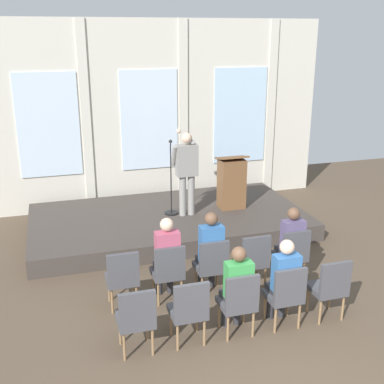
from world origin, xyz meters
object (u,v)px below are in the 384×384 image
at_px(mic_stand, 171,198).
at_px(chair_r1_c2, 239,300).
at_px(chair_r1_c3, 286,293).
at_px(audience_r1_c3, 284,278).
at_px(chair_r0_c3, 253,258).
at_px(audience_r0_c4, 291,240).
at_px(chair_r0_c1, 168,270).
at_px(chair_r0_c4, 292,253).
at_px(lectern, 232,182).
at_px(chair_r1_c0, 136,317).
at_px(chair_r0_c0, 122,276).
at_px(chair_r1_c1, 189,308).
at_px(audience_r1_c2, 237,285).
at_px(speaker, 186,168).
at_px(audience_r0_c2, 210,249).
at_px(chair_r1_c4, 330,286).
at_px(audience_r0_c1, 167,255).
at_px(chair_r0_c2, 212,264).

distance_m(mic_stand, chair_r1_c2, 3.87).
relative_size(chair_r1_c3, audience_r1_c3, 0.73).
height_order(chair_r0_c3, audience_r0_c4, audience_r0_c4).
bearing_deg(audience_r0_c4, chair_r0_c1, -177.69).
distance_m(chair_r0_c4, audience_r1_c3, 1.25).
xyz_separation_m(lectern, chair_r1_c0, (-2.75, -3.88, -0.36)).
relative_size(chair_r0_c1, chair_r1_c2, 1.00).
bearing_deg(audience_r0_c4, chair_r0_c0, -178.26).
distance_m(chair_r1_c1, audience_r1_c2, 0.71).
height_order(chair_r0_c3, chair_r1_c2, same).
height_order(chair_r1_c0, chair_r1_c1, same).
bearing_deg(chair_r1_c3, chair_r0_c4, 58.34).
distance_m(chair_r0_c3, audience_r1_c3, 1.05).
height_order(speaker, chair_r0_c0, speaker).
xyz_separation_m(audience_r0_c2, chair_r1_c4, (1.37, -1.19, -0.22)).
bearing_deg(chair_r0_c0, chair_r1_c0, -90.00).
distance_m(chair_r0_c3, chair_r1_c2, 1.31).
relative_size(chair_r1_c1, chair_r1_c4, 1.00).
relative_size(audience_r0_c2, chair_r1_c0, 1.44).
distance_m(mic_stand, chair_r0_c1, 2.86).
xyz_separation_m(chair_r0_c0, audience_r0_c2, (1.37, 0.08, 0.22)).
bearing_deg(chair_r1_c4, audience_r0_c1, 149.90).
bearing_deg(chair_r1_c2, chair_r0_c3, 58.34).
xyz_separation_m(chair_r0_c2, chair_r1_c2, (0.00, -1.11, 0.00)).
relative_size(mic_stand, chair_r0_c2, 1.65).
bearing_deg(audience_r1_c3, chair_r0_c0, 153.41).
bearing_deg(chair_r0_c3, chair_r1_c3, -90.00).
xyz_separation_m(speaker, mic_stand, (-0.29, 0.13, -0.66)).
xyz_separation_m(chair_r0_c4, chair_r1_c2, (-1.37, -1.11, 0.00)).
height_order(lectern, chair_r0_c3, lectern).
relative_size(audience_r0_c2, chair_r0_c4, 1.44).
bearing_deg(audience_r1_c2, chair_r1_c0, -176.53).
bearing_deg(chair_r1_c0, speaker, 65.24).
distance_m(chair_r0_c0, chair_r0_c2, 1.37).
bearing_deg(chair_r0_c2, chair_r1_c4, -39.04).
bearing_deg(mic_stand, chair_r0_c3, -77.27).
relative_size(speaker, chair_r0_c3, 1.81).
height_order(chair_r1_c0, audience_r1_c2, audience_r1_c2).
bearing_deg(lectern, chair_r1_c4, -90.08).
height_order(chair_r0_c4, audience_r0_c4, audience_r0_c4).
bearing_deg(chair_r1_c1, audience_r1_c3, 3.45).
bearing_deg(speaker, chair_r1_c3, -84.90).
distance_m(lectern, chair_r1_c2, 4.14).
distance_m(lectern, audience_r1_c3, 3.87).
relative_size(chair_r1_c2, chair_r1_c3, 1.00).
relative_size(audience_r1_c2, audience_r1_c3, 0.99).
bearing_deg(audience_r1_c2, chair_r1_c1, -173.08).
xyz_separation_m(speaker, audience_r1_c2, (-0.35, -3.66, -0.62)).
height_order(audience_r0_c1, chair_r1_c3, audience_r0_c1).
height_order(chair_r0_c1, chair_r1_c4, same).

